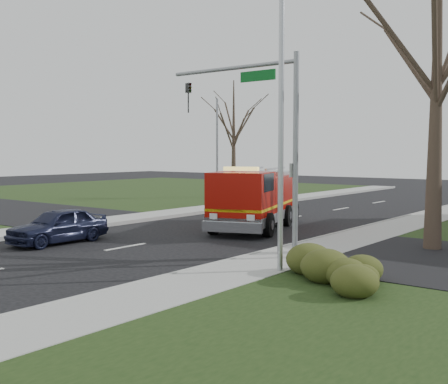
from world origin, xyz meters
The scene contains 11 objects.
ground centered at (0.00, 0.00, 0.00)m, with size 120.00×120.00×0.00m, color black.
sidewalk_right centered at (6.20, 0.00, 0.07)m, with size 2.40×80.00×0.15m, color gray.
sidewalk_left centered at (-6.20, 0.00, 0.07)m, with size 2.40×80.00×0.15m, color gray.
hedge_corner centered at (9.00, -1.00, 0.58)m, with size 2.80×2.00×0.90m, color #353F16.
bare_tree_near centered at (9.50, 6.00, 7.41)m, with size 6.00×6.00×12.00m.
bare_tree_left centered at (-10.00, 20.00, 5.56)m, with size 4.50×4.50×9.00m.
traffic_signal_mast centered at (5.21, 1.50, 4.71)m, with size 5.29×0.18×6.80m.
streetlight_pole centered at (7.14, -0.50, 4.55)m, with size 1.48×0.16×8.40m.
utility_pole_far centered at (-6.80, 14.00, 3.50)m, with size 0.14×0.14×7.00m, color gray.
fire_engine centered at (0.91, 7.28, 1.34)m, with size 4.81×7.75×2.96m.
parked_car_maroon centered at (-2.80, -1.00, 0.70)m, with size 1.65×4.09×1.40m, color #181C36.
Camera 1 is at (15.88, -14.23, 3.60)m, focal length 45.00 mm.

